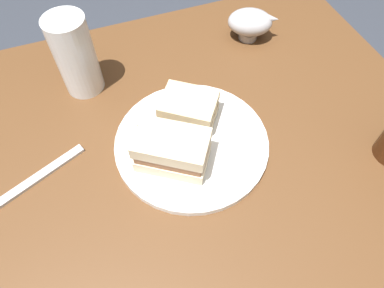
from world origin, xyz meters
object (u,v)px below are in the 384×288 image
at_px(fork, 39,177).
at_px(pint_glass, 77,60).
at_px(plate, 192,143).
at_px(sandwich_half_right, 172,150).
at_px(sandwich_half_left, 189,109).
at_px(gravy_boat, 251,22).

bearing_deg(fork, pint_glass, 35.17).
relative_size(plate, fork, 1.60).
height_order(sandwich_half_right, fork, sandwich_half_right).
height_order(plate, fork, plate).
relative_size(plate, sandwich_half_right, 2.00).
distance_m(sandwich_half_left, gravy_boat, 0.29).
xyz_separation_m(plate, sandwich_half_right, (-0.05, -0.03, 0.04)).
distance_m(sandwich_half_right, pint_glass, 0.28).
bearing_deg(sandwich_half_left, gravy_boat, 40.63).
relative_size(sandwich_half_left, gravy_boat, 1.03).
bearing_deg(fork, sandwich_half_right, -36.94).
bearing_deg(sandwich_half_right, fork, 166.12).
distance_m(sandwich_half_left, sandwich_half_right, 0.10).
distance_m(sandwich_half_right, fork, 0.24).
height_order(gravy_boat, fork, gravy_boat).
bearing_deg(pint_glass, plate, -54.51).
relative_size(sandwich_half_left, pint_glass, 0.77).
bearing_deg(plate, gravy_boat, 45.86).
relative_size(plate, gravy_boat, 2.31).
bearing_deg(sandwich_half_left, fork, -175.20).
distance_m(plate, sandwich_half_right, 0.07).
height_order(sandwich_half_right, pint_glass, pint_glass).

